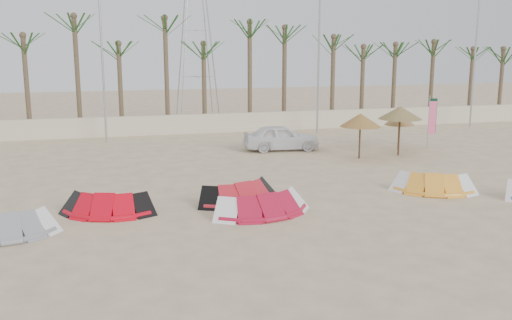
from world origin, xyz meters
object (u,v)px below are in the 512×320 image
object	(u,v)px
kite_red_left	(107,201)
kite_red_mid	(238,190)
parasol_mid	(400,113)
car	(281,137)
kite_orange	(429,181)
parasol_right	(400,119)
kite_grey	(11,223)
parasol_left	(360,120)
kite_red_right	(261,201)

from	to	relation	value
kite_red_left	kite_red_mid	world-z (taller)	same
parasol_mid	car	world-z (taller)	parasol_mid
car	kite_red_mid	bearing A→B (deg)	158.54
kite_orange	parasol_right	bearing A→B (deg)	69.04
kite_orange	parasol_mid	xyz separation A→B (m)	(2.52, 7.29, 1.93)
kite_red_left	car	world-z (taller)	car
parasol_right	kite_grey	bearing A→B (deg)	-151.40
kite_grey	parasol_mid	distance (m)	20.63
kite_red_mid	kite_orange	size ratio (longest dim) A/B	0.99
kite_orange	parasol_right	distance (m)	9.75
kite_orange	parasol_right	size ratio (longest dim) A/B	1.77
kite_grey	car	bearing A→B (deg)	43.27
kite_red_left	kite_orange	bearing A→B (deg)	-0.87
car	parasol_right	bearing A→B (deg)	-97.26
kite_red_left	parasol_left	world-z (taller)	parasol_left
parasol_left	kite_red_right	bearing A→B (deg)	-133.00
kite_grey	kite_red_left	bearing A→B (deg)	30.86
kite_orange	parasol_mid	world-z (taller)	parasol_mid
kite_red_mid	car	bearing A→B (deg)	64.05
kite_grey	kite_red_right	size ratio (longest dim) A/B	0.81
kite_red_right	car	world-z (taller)	car
kite_red_mid	parasol_left	xyz separation A→B (m)	(8.12, 6.47, 1.65)
parasol_left	parasol_mid	bearing A→B (deg)	5.92
parasol_mid	parasol_right	distance (m)	2.05
parasol_right	car	bearing A→B (deg)	168.25
kite_orange	parasol_mid	bearing A→B (deg)	70.91
kite_orange	parasol_left	distance (m)	7.22
parasol_mid	car	xyz separation A→B (m)	(-5.77, 3.12, -1.61)
kite_red_mid	parasol_left	distance (m)	10.51
kite_grey	kite_red_mid	size ratio (longest dim) A/B	0.85
parasol_mid	parasol_right	xyz separation A→B (m)	(0.93, 1.73, -0.59)
kite_red_right	kite_orange	world-z (taller)	same
kite_red_right	car	size ratio (longest dim) A/B	0.90
parasol_left	car	world-z (taller)	parasol_left
kite_red_right	kite_orange	distance (m)	7.70
kite_red_mid	kite_orange	xyz separation A→B (m)	(8.04, -0.56, -0.00)
kite_red_left	car	bearing A→B (deg)	46.31
kite_grey	kite_red_right	bearing A→B (deg)	2.64
kite_red_mid	parasol_mid	xyz separation A→B (m)	(10.56, 6.72, 1.93)
parasol_mid	car	distance (m)	6.76
parasol_left	parasol_mid	world-z (taller)	parasol_mid
kite_red_right	kite_grey	bearing A→B (deg)	-177.36
kite_orange	kite_red_left	bearing A→B (deg)	179.13
parasol_left	car	size ratio (longest dim) A/B	0.56
kite_red_mid	parasol_right	bearing A→B (deg)	36.33
kite_red_left	kite_red_right	xyz separation A→B (m)	(5.40, -1.40, 0.00)
kite_red_mid	car	distance (m)	10.96
kite_red_mid	car	size ratio (longest dim) A/B	0.86
kite_grey	kite_red_mid	bearing A→B (deg)	15.14
kite_grey	kite_orange	distance (m)	16.08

